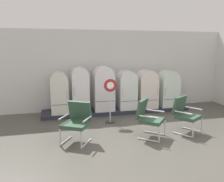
% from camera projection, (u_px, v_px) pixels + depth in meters
% --- Properties ---
extents(ground, '(12.00, 10.00, 0.05)m').
position_uv_depth(ground, '(149.00, 144.00, 5.87)').
color(ground, '#494740').
extents(back_wall, '(11.76, 0.12, 3.02)m').
position_uv_depth(back_wall, '(113.00, 70.00, 9.08)').
color(back_wall, silver).
rests_on(back_wall, ground).
extents(display_plinth, '(5.44, 0.95, 0.13)m').
position_uv_depth(display_plinth, '(117.00, 110.00, 8.74)').
color(display_plinth, '#282937').
rests_on(display_plinth, ground).
extents(refrigerator_0, '(0.59, 0.64, 1.43)m').
position_uv_depth(refrigerator_0, '(59.00, 92.00, 7.97)').
color(refrigerator_0, silver).
rests_on(refrigerator_0, display_plinth).
extents(refrigerator_1, '(0.59, 0.72, 1.57)m').
position_uv_depth(refrigerator_1, '(80.00, 88.00, 8.16)').
color(refrigerator_1, white).
rests_on(refrigerator_1, display_plinth).
extents(refrigerator_2, '(0.71, 0.65, 1.60)m').
position_uv_depth(refrigerator_2, '(104.00, 87.00, 8.32)').
color(refrigerator_2, white).
rests_on(refrigerator_2, display_plinth).
extents(refrigerator_3, '(0.65, 0.72, 1.42)m').
position_uv_depth(refrigerator_3, '(126.00, 89.00, 8.59)').
color(refrigerator_3, silver).
rests_on(refrigerator_3, display_plinth).
extents(refrigerator_4, '(0.70, 0.69, 1.42)m').
position_uv_depth(refrigerator_4, '(147.00, 88.00, 8.76)').
color(refrigerator_4, silver).
rests_on(refrigerator_4, display_plinth).
extents(refrigerator_5, '(0.70, 0.70, 1.38)m').
position_uv_depth(refrigerator_5, '(168.00, 88.00, 8.98)').
color(refrigerator_5, silver).
rests_on(refrigerator_5, display_plinth).
extents(armchair_left, '(0.87, 0.89, 1.02)m').
position_uv_depth(armchair_left, '(77.00, 120.00, 5.87)').
color(armchair_left, silver).
rests_on(armchair_left, ground).
extents(armchair_right, '(0.87, 0.89, 1.02)m').
position_uv_depth(armchair_right, '(185.00, 113.00, 6.53)').
color(armchair_right, silver).
rests_on(armchair_right, ground).
extents(armchair_center, '(0.90, 0.90, 1.02)m').
position_uv_depth(armchair_center, '(148.00, 116.00, 6.19)').
color(armchair_center, silver).
rests_on(armchair_center, ground).
extents(sign_stand, '(0.41, 0.32, 1.41)m').
position_uv_depth(sign_stand, '(110.00, 103.00, 7.38)').
color(sign_stand, '#2D2D30').
rests_on(sign_stand, ground).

